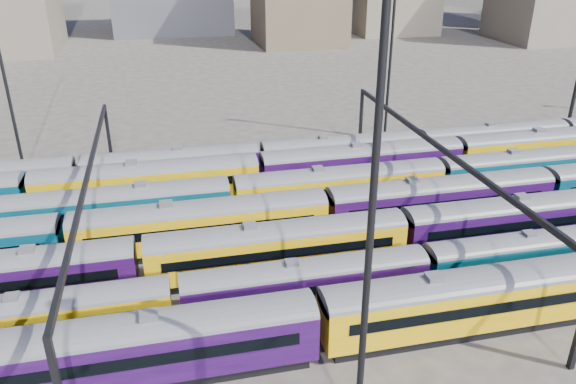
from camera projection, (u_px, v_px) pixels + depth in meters
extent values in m
plane|color=#3F3935|center=(329.00, 235.00, 51.33)|extent=(500.00, 500.00, 0.00)
cube|color=black|center=(144.00, 375.00, 34.57)|extent=(20.50, 2.66, 0.76)
cube|color=#210738|center=(140.00, 350.00, 33.76)|extent=(21.58, 3.13, 3.13)
cylinder|color=#4C4C51|center=(137.00, 329.00, 33.11)|extent=(21.58, 3.13, 3.13)
cube|color=black|center=(139.00, 363.00, 32.20)|extent=(18.99, 0.06, 0.81)
cube|color=black|center=(140.00, 328.00, 35.01)|extent=(18.99, 0.06, 0.81)
cube|color=slate|center=(136.00, 317.00, 32.76)|extent=(1.08, 0.97, 0.38)
cube|color=black|center=(470.00, 324.00, 39.06)|extent=(20.50, 2.66, 0.76)
cube|color=#CA9508|center=(474.00, 301.00, 38.25)|extent=(21.58, 3.13, 3.13)
cylinder|color=#4C4C51|center=(477.00, 282.00, 37.59)|extent=(21.58, 3.13, 3.13)
cube|color=black|center=(487.00, 310.00, 36.69)|extent=(18.99, 0.06, 0.81)
cube|color=black|center=(463.00, 283.00, 39.49)|extent=(18.99, 0.06, 0.81)
cube|color=slate|center=(479.00, 271.00, 37.24)|extent=(1.08, 0.97, 0.38)
cube|color=black|center=(37.00, 340.00, 37.61)|extent=(17.12, 2.22, 0.63)
cube|color=#CA9508|center=(32.00, 320.00, 36.93)|extent=(18.02, 2.61, 2.61)
cylinder|color=#4C4C51|center=(28.00, 304.00, 36.38)|extent=(18.02, 2.61, 2.61)
cube|color=black|center=(28.00, 329.00, 35.62)|extent=(15.86, 0.06, 0.68)
cube|color=black|center=(35.00, 305.00, 37.97)|extent=(15.86, 0.06, 0.68)
cube|color=slate|center=(26.00, 295.00, 36.09)|extent=(0.90, 0.81, 0.32)
cube|color=black|center=(306.00, 303.00, 41.38)|extent=(17.12, 2.22, 0.63)
cube|color=#210738|center=(306.00, 285.00, 40.70)|extent=(18.02, 2.61, 2.61)
cylinder|color=#4C4C51|center=(306.00, 269.00, 40.15)|extent=(18.02, 2.61, 2.61)
cube|color=black|center=(311.00, 291.00, 39.39)|extent=(15.86, 0.06, 0.68)
cube|color=black|center=(301.00, 271.00, 41.74)|extent=(15.86, 0.06, 0.68)
cube|color=slate|center=(306.00, 261.00, 39.86)|extent=(0.90, 0.81, 0.32)
cube|color=black|center=(529.00, 272.00, 45.14)|extent=(17.12, 2.22, 0.63)
cube|color=#043448|center=(533.00, 255.00, 44.46)|extent=(18.02, 2.61, 2.61)
cylinder|color=#4C4C51|center=(536.00, 240.00, 43.92)|extent=(18.02, 2.61, 2.61)
cube|color=black|center=(544.00, 260.00, 43.16)|extent=(15.86, 0.06, 0.68)
cube|color=black|center=(524.00, 243.00, 45.51)|extent=(15.86, 0.06, 0.68)
cube|color=slate|center=(538.00, 233.00, 43.62)|extent=(0.90, 0.81, 0.32)
cube|color=black|center=(278.00, 268.00, 45.57)|extent=(19.73, 2.56, 0.73)
cube|color=#CA9508|center=(278.00, 248.00, 44.79)|extent=(20.76, 3.01, 3.01)
cylinder|color=#4C4C51|center=(278.00, 232.00, 44.16)|extent=(20.76, 3.01, 3.01)
cube|color=black|center=(282.00, 254.00, 43.29)|extent=(18.27, 0.06, 0.78)
cube|color=black|center=(274.00, 235.00, 45.99)|extent=(18.27, 0.06, 0.78)
cube|color=slate|center=(278.00, 223.00, 43.82)|extent=(1.04, 0.93, 0.36)
cube|color=black|center=(513.00, 239.00, 49.90)|extent=(19.73, 2.56, 0.73)
cube|color=#210738|center=(516.00, 221.00, 49.11)|extent=(20.76, 3.01, 3.01)
cylinder|color=#4C4C51|center=(519.00, 205.00, 48.48)|extent=(20.76, 3.01, 3.01)
cube|color=black|center=(527.00, 225.00, 47.61)|extent=(18.27, 0.06, 0.78)
cube|color=black|center=(507.00, 209.00, 50.31)|extent=(18.27, 0.06, 0.78)
cube|color=slate|center=(521.00, 197.00, 48.15)|extent=(1.04, 0.93, 0.36)
cube|color=black|center=(203.00, 246.00, 48.86)|extent=(20.54, 2.66, 0.76)
cube|color=#CA9508|center=(202.00, 226.00, 48.04)|extent=(21.62, 3.13, 3.13)
cylinder|color=#4C4C51|center=(201.00, 210.00, 47.39)|extent=(21.62, 3.13, 3.13)
cube|color=black|center=(203.00, 231.00, 46.48)|extent=(19.02, 0.06, 0.81)
cube|color=black|center=(200.00, 214.00, 49.29)|extent=(19.02, 0.06, 0.81)
cube|color=slate|center=(200.00, 201.00, 47.04)|extent=(1.08, 0.97, 0.38)
cube|color=black|center=(438.00, 219.00, 53.35)|extent=(20.54, 2.66, 0.76)
cube|color=#210738|center=(440.00, 201.00, 52.54)|extent=(21.62, 3.13, 3.13)
cylinder|color=#4C4C51|center=(442.00, 186.00, 51.88)|extent=(21.62, 3.13, 3.13)
cube|color=black|center=(449.00, 205.00, 50.98)|extent=(19.02, 0.06, 0.81)
cube|color=black|center=(433.00, 190.00, 53.79)|extent=(19.02, 0.06, 0.81)
cube|color=slate|center=(443.00, 177.00, 51.53)|extent=(1.08, 0.97, 0.38)
cube|color=black|center=(118.00, 228.00, 51.78)|extent=(19.77, 2.57, 0.73)
cube|color=#043448|center=(115.00, 210.00, 51.00)|extent=(20.81, 3.02, 3.02)
cylinder|color=#4C4C51|center=(113.00, 195.00, 50.37)|extent=(20.81, 3.02, 3.02)
cube|color=black|center=(113.00, 214.00, 49.49)|extent=(18.32, 0.06, 0.78)
cube|color=black|center=(115.00, 199.00, 52.20)|extent=(18.32, 0.06, 0.78)
cube|color=slate|center=(112.00, 187.00, 50.03)|extent=(1.04, 0.94, 0.36)
cube|color=black|center=(339.00, 205.00, 56.12)|extent=(19.77, 2.57, 0.73)
cube|color=#CA9508|center=(340.00, 188.00, 55.33)|extent=(20.81, 3.02, 3.02)
cylinder|color=#4C4C51|center=(340.00, 174.00, 54.70)|extent=(20.81, 3.02, 3.02)
cube|color=black|center=(345.00, 191.00, 53.83)|extent=(18.32, 0.06, 0.78)
cube|color=black|center=(335.00, 179.00, 56.53)|extent=(18.32, 0.06, 0.78)
cube|color=slate|center=(341.00, 167.00, 54.36)|extent=(1.04, 0.94, 0.36)
cube|color=black|center=(529.00, 186.00, 60.45)|extent=(19.77, 2.57, 0.73)
cube|color=#043448|center=(532.00, 170.00, 59.66)|extent=(20.81, 3.02, 3.02)
cylinder|color=#4C4C51|center=(535.00, 157.00, 59.03)|extent=(20.81, 3.02, 3.02)
cube|color=black|center=(541.00, 172.00, 58.16)|extent=(18.32, 0.06, 0.78)
cube|color=black|center=(524.00, 162.00, 60.86)|extent=(18.32, 0.06, 0.78)
cube|color=slate|center=(536.00, 149.00, 58.69)|extent=(1.04, 0.94, 0.36)
cube|color=black|center=(150.00, 202.00, 56.81)|extent=(20.81, 2.70, 0.77)
cube|color=#CA9508|center=(148.00, 184.00, 55.98)|extent=(21.91, 3.18, 3.18)
cylinder|color=#4C4C51|center=(147.00, 169.00, 55.31)|extent=(21.91, 3.18, 3.18)
cube|color=black|center=(148.00, 187.00, 54.40)|extent=(19.28, 0.06, 0.82)
cube|color=black|center=(148.00, 174.00, 57.24)|extent=(19.28, 0.06, 0.82)
cube|color=slate|center=(146.00, 161.00, 54.96)|extent=(1.10, 0.99, 0.38)
cube|color=black|center=(361.00, 182.00, 61.36)|extent=(20.81, 2.70, 0.77)
cube|color=#210738|center=(362.00, 165.00, 60.53)|extent=(21.91, 3.18, 3.18)
cylinder|color=#4C4C51|center=(363.00, 151.00, 59.87)|extent=(21.91, 3.18, 3.18)
cube|color=black|center=(367.00, 167.00, 58.95)|extent=(19.28, 0.06, 0.82)
cube|color=black|center=(357.00, 157.00, 61.80)|extent=(19.28, 0.06, 0.82)
cube|color=slate|center=(363.00, 144.00, 59.51)|extent=(1.10, 0.99, 0.38)
cube|color=black|center=(542.00, 165.00, 65.91)|extent=(20.81, 2.70, 0.77)
cube|color=#CA9508|center=(545.00, 149.00, 65.09)|extent=(21.91, 3.18, 3.18)
cylinder|color=#4C4C51|center=(548.00, 136.00, 64.42)|extent=(21.91, 3.18, 3.18)
cube|color=black|center=(555.00, 151.00, 63.50)|extent=(19.28, 0.06, 0.82)
cube|color=black|center=(537.00, 141.00, 66.35)|extent=(19.28, 0.06, 0.82)
cube|color=slate|center=(549.00, 129.00, 64.06)|extent=(1.10, 0.99, 0.38)
cube|color=black|center=(173.00, 181.00, 61.76)|extent=(17.88, 2.32, 0.66)
cube|color=#210738|center=(172.00, 167.00, 61.05)|extent=(18.82, 2.73, 2.73)
cylinder|color=#4C4C51|center=(171.00, 155.00, 60.48)|extent=(18.82, 2.73, 2.73)
cube|color=black|center=(172.00, 169.00, 59.69)|extent=(16.56, 0.06, 0.71)
cube|color=black|center=(171.00, 159.00, 62.14)|extent=(16.56, 0.06, 0.71)
cube|color=slate|center=(170.00, 149.00, 60.17)|extent=(0.94, 0.85, 0.33)
cube|color=black|center=(341.00, 166.00, 65.69)|extent=(17.88, 2.32, 0.66)
cube|color=#210738|center=(342.00, 153.00, 64.98)|extent=(18.82, 2.73, 2.73)
cylinder|color=#4C4C51|center=(343.00, 141.00, 64.40)|extent=(18.82, 2.73, 2.73)
cube|color=black|center=(346.00, 154.00, 63.61)|extent=(16.56, 0.06, 0.71)
cube|color=black|center=(339.00, 146.00, 66.06)|extent=(16.56, 0.06, 0.71)
cube|color=slate|center=(343.00, 135.00, 64.10)|extent=(0.94, 0.85, 0.33)
cube|color=black|center=(491.00, 153.00, 69.61)|extent=(17.88, 2.32, 0.66)
cube|color=#043448|center=(493.00, 140.00, 68.90)|extent=(18.82, 2.73, 2.73)
cylinder|color=#4C4C51|center=(495.00, 129.00, 68.33)|extent=(18.82, 2.73, 2.73)
cube|color=black|center=(500.00, 141.00, 67.54)|extent=(16.56, 0.06, 0.71)
cube|color=black|center=(487.00, 134.00, 69.99)|extent=(16.56, 0.06, 0.71)
cube|color=slate|center=(495.00, 124.00, 68.03)|extent=(0.94, 0.85, 0.33)
cube|color=black|center=(109.00, 139.00, 63.31)|extent=(0.35, 0.35, 8.00)
cube|color=black|center=(87.00, 176.00, 44.01)|extent=(0.30, 40.00, 0.45)
cube|color=black|center=(361.00, 121.00, 69.37)|extent=(0.35, 0.35, 8.00)
cube|color=black|center=(439.00, 147.00, 50.08)|extent=(0.30, 40.00, 0.45)
cube|color=black|center=(572.00, 106.00, 75.44)|extent=(0.35, 0.35, 8.00)
cylinder|color=black|center=(2.00, 64.00, 59.49)|extent=(0.36, 0.36, 25.00)
cylinder|color=black|center=(370.00, 237.00, 25.60)|extent=(0.36, 0.36, 25.00)
cylinder|color=black|center=(392.00, 44.00, 70.36)|extent=(0.36, 0.36, 25.00)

